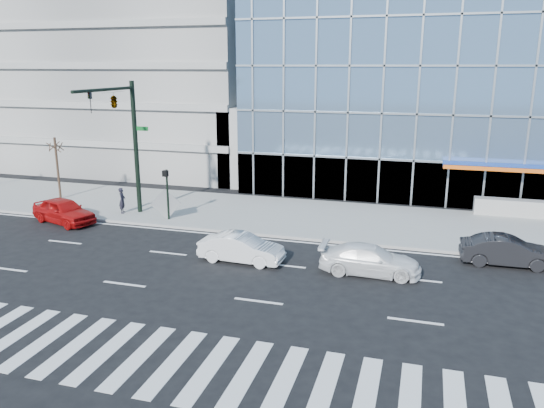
{
  "coord_description": "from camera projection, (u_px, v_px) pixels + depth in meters",
  "views": [
    {
      "loc": [
        5.94,
        -22.32,
        9.03
      ],
      "look_at": [
        -1.5,
        3.0,
        2.1
      ],
      "focal_mm": 35.0,
      "sensor_mm": 36.0,
      "label": 1
    }
  ],
  "objects": [
    {
      "name": "ped_signal_post",
      "position": [
        167.0,
        187.0,
        30.99
      ],
      "size": [
        0.3,
        0.33,
        3.0
      ],
      "color": "black",
      "rests_on": "sidewalk"
    },
    {
      "name": "dark_sedan",
      "position": [
        507.0,
        251.0,
        24.54
      ],
      "size": [
        4.23,
        1.59,
        1.38
      ],
      "primitive_type": "imported",
      "rotation": [
        0.0,
        0.0,
        1.6
      ],
      "color": "black",
      "rests_on": "ground"
    },
    {
      "name": "white_sedan",
      "position": [
        241.0,
        248.0,
        25.0
      ],
      "size": [
        4.1,
        1.58,
        1.33
      ],
      "primitive_type": "imported",
      "rotation": [
        0.0,
        0.0,
        1.53
      ],
      "color": "white",
      "rests_on": "ground"
    },
    {
      "name": "red_sedan",
      "position": [
        64.0,
        211.0,
        31.13
      ],
      "size": [
        4.67,
        3.03,
        1.48
      ],
      "primitive_type": "imported",
      "rotation": [
        0.0,
        0.0,
        1.25
      ],
      "color": "#AE0D0D",
      "rests_on": "ground"
    },
    {
      "name": "ramp_block",
      "position": [
        271.0,
        143.0,
        42.2
      ],
      "size": [
        6.0,
        8.0,
        6.0
      ],
      "primitive_type": "cube",
      "color": "gray",
      "rests_on": "ground"
    },
    {
      "name": "theatre_building",
      "position": [
        534.0,
        85.0,
        43.03
      ],
      "size": [
        42.0,
        26.0,
        15.0
      ],
      "primitive_type": "cube",
      "color": "#6C8FB4",
      "rests_on": "ground"
    },
    {
      "name": "traffic_signal",
      "position": [
        121.0,
        117.0,
        30.3
      ],
      "size": [
        1.14,
        5.74,
        8.0
      ],
      "color": "black",
      "rests_on": "sidewalk"
    },
    {
      "name": "sidewalk",
      "position": [
        319.0,
        218.0,
        32.03
      ],
      "size": [
        120.0,
        8.0,
        0.15
      ],
      "primitive_type": "cube",
      "color": "gray",
      "rests_on": "ground"
    },
    {
      "name": "tilted_panel",
      "position": [
        166.0,
        204.0,
        31.35
      ],
      "size": [
        1.79,
        0.53,
        1.84
      ],
      "primitive_type": "cube",
      "rotation": [
        0.0,
        0.74,
        0.26
      ],
      "color": "gray",
      "rests_on": "sidewalk"
    },
    {
      "name": "white_suv",
      "position": [
        370.0,
        260.0,
        23.55
      ],
      "size": [
        4.51,
        1.9,
        1.3
      ],
      "primitive_type": "imported",
      "rotation": [
        0.0,
        0.0,
        1.59
      ],
      "color": "white",
      "rests_on": "ground"
    },
    {
      "name": "parking_garage",
      "position": [
        157.0,
        55.0,
        51.67
      ],
      "size": [
        24.0,
        24.0,
        20.0
      ],
      "primitive_type": "cube",
      "color": "gray",
      "rests_on": "ground"
    },
    {
      "name": "pedestrian",
      "position": [
        122.0,
        200.0,
        32.69
      ],
      "size": [
        0.54,
        0.67,
        1.59
      ],
      "primitive_type": "imported",
      "rotation": [
        0.0,
        0.0,
        1.88
      ],
      "color": "black",
      "rests_on": "sidewalk"
    },
    {
      "name": "ground",
      "position": [
        285.0,
        266.0,
        24.63
      ],
      "size": [
        160.0,
        160.0,
        0.0
      ],
      "primitive_type": "plane",
      "color": "black",
      "rests_on": "ground"
    },
    {
      "name": "street_tree_near",
      "position": [
        55.0,
        146.0,
        35.53
      ],
      "size": [
        1.1,
        1.1,
        4.23
      ],
      "color": "#332319",
      "rests_on": "sidewalk"
    }
  ]
}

